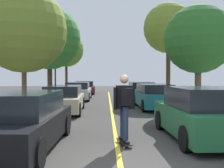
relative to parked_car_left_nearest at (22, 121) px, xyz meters
name	(u,v)px	position (x,y,z in m)	size (l,w,h in m)	color
ground	(120,162)	(2.41, -1.17, -0.68)	(80.00, 80.00, 0.00)	#3D3A38
center_line	(114,126)	(2.41, 2.83, -0.68)	(0.12, 39.20, 0.01)	gold
parked_car_left_nearest	(22,121)	(0.00, 0.00, 0.00)	(1.99, 4.44, 1.41)	black
parked_car_left_near	(63,99)	(0.00, 6.57, -0.03)	(2.03, 4.41, 1.32)	#BCAD89
parked_car_left_far	(78,91)	(0.00, 13.38, -0.04)	(1.98, 4.40, 1.32)	#B7B7BC
parked_car_left_farthest	(85,87)	(0.00, 20.10, -0.05)	(2.09, 4.60, 1.25)	maroon
parked_car_right_nearest	(199,114)	(4.82, 0.86, 0.04)	(1.94, 4.11, 1.49)	#1E5B33
parked_car_right_near	(154,96)	(4.82, 7.99, -0.01)	(2.01, 4.42, 1.35)	#196066
parked_car_right_far	(141,91)	(4.82, 13.72, -0.04)	(2.05, 4.60, 1.32)	#196066
street_tree_left_nearest	(24,30)	(-2.07, 6.97, 3.48)	(4.40, 4.40, 6.22)	brown
street_tree_left_near	(50,39)	(-2.07, 13.19, 3.88)	(4.59, 4.59, 6.73)	#3D2D1E
street_tree_left_far	(66,50)	(-2.07, 21.51, 3.87)	(3.65, 3.65, 6.25)	#3D2D1E
street_tree_right_nearest	(198,39)	(6.88, 6.90, 3.00)	(3.53, 3.53, 5.32)	brown
street_tree_right_near	(168,28)	(6.88, 13.48, 4.73)	(3.81, 3.81, 7.21)	#3D2D1E
streetlamp	(55,54)	(-1.75, 13.69, 2.81)	(0.36, 0.24, 5.89)	#38383D
skateboard	(124,142)	(2.60, 0.22, -0.60)	(0.39, 0.87, 0.10)	black
skateboarder	(125,104)	(2.60, 0.19, 0.42)	(0.59, 0.71, 1.75)	black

